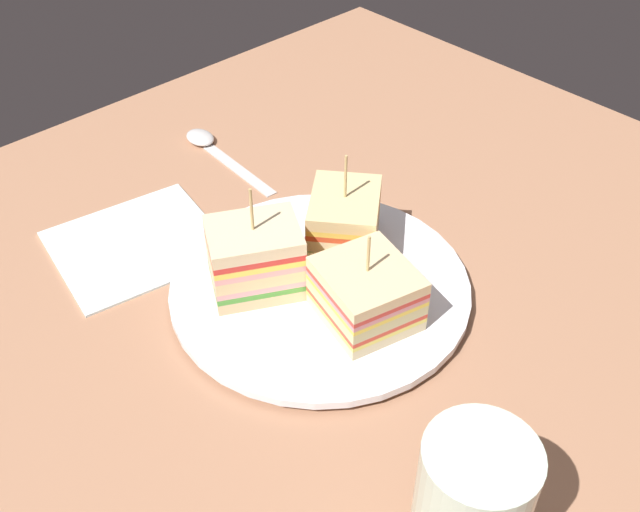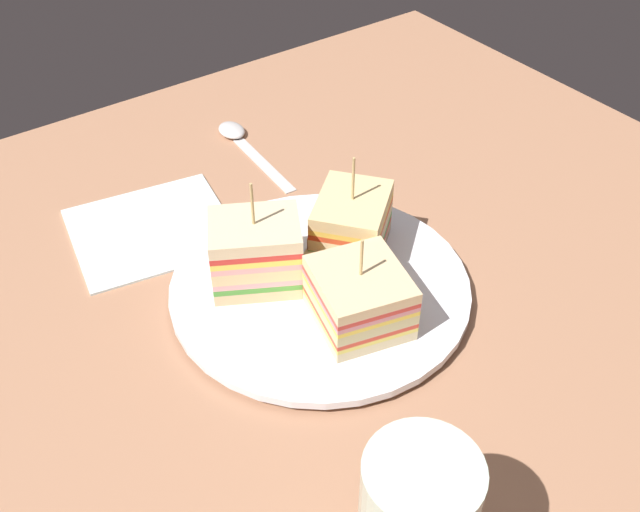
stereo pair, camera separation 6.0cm
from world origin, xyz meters
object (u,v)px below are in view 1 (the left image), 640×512
object	(u,v)px
plate	(320,287)
sandwich_wedge_0	(344,222)
sandwich_wedge_2	(366,293)
spoon	(210,145)
chip_pile	(329,271)
napkin	(136,243)
sandwich_wedge_1	(256,258)

from	to	relation	value
plate	sandwich_wedge_0	distance (cm)	6.14
sandwich_wedge_2	spoon	distance (cm)	31.01
sandwich_wedge_2	chip_pile	world-z (taller)	sandwich_wedge_2
chip_pile	napkin	bearing A→B (deg)	116.91
plate	sandwich_wedge_2	xyz separation A→B (cm)	(0.01, -5.23, 2.95)
sandwich_wedge_0	napkin	xyz separation A→B (cm)	(-12.64, 14.26, -3.77)
chip_pile	napkin	xyz separation A→B (cm)	(-8.48, 16.70, -2.23)
plate	napkin	size ratio (longest dim) A/B	1.76
plate	napkin	distance (cm)	18.10
sandwich_wedge_2	napkin	world-z (taller)	sandwich_wedge_2
napkin	plate	bearing A→B (deg)	-64.35
sandwich_wedge_2	napkin	bearing A→B (deg)	34.21
plate	napkin	xyz separation A→B (cm)	(-7.83, 16.31, -0.54)
spoon	sandwich_wedge_0	bearing A→B (deg)	178.11
plate	sandwich_wedge_1	xyz separation A→B (cm)	(-3.99, 3.39, 3.52)
sandwich_wedge_0	napkin	bearing A→B (deg)	-87.96
sandwich_wedge_0	spoon	bearing A→B (deg)	-134.81
sandwich_wedge_0	sandwich_wedge_1	distance (cm)	8.90
sandwich_wedge_2	spoon	size ratio (longest dim) A/B	0.59
sandwich_wedge_2	sandwich_wedge_0	bearing A→B (deg)	-19.20
sandwich_wedge_1	spoon	size ratio (longest dim) A/B	0.66
sandwich_wedge_0	plate	bearing A→B (deg)	-16.47
plate	chip_pile	size ratio (longest dim) A/B	4.16
spoon	napkin	bearing A→B (deg)	123.40
sandwich_wedge_0	chip_pile	world-z (taller)	sandwich_wedge_0
sandwich_wedge_0	napkin	distance (cm)	19.42
plate	sandwich_wedge_1	world-z (taller)	sandwich_wedge_1
napkin	chip_pile	bearing A→B (deg)	-63.09
sandwich_wedge_1	spoon	world-z (taller)	sandwich_wedge_1
plate	spoon	bearing A→B (deg)	74.41
spoon	napkin	distance (cm)	17.03
sandwich_wedge_2	chip_pile	xyz separation A→B (cm)	(0.63, 4.84, -1.26)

